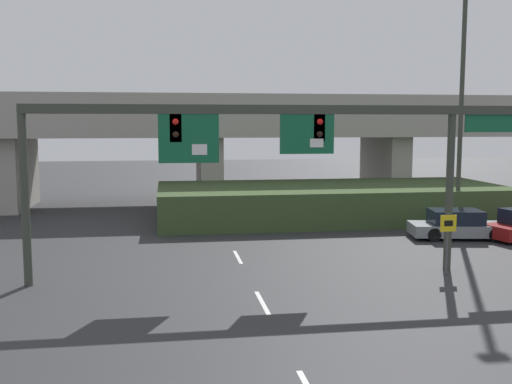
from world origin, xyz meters
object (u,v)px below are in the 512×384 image
object	(u,v)px
signal_gantry	(282,136)
highway_light_pole_near	(464,45)
parked_sedan_near_right	(458,225)
speed_limit_sign	(448,235)

from	to	relation	value
signal_gantry	highway_light_pole_near	world-z (taller)	highway_light_pole_near
signal_gantry	parked_sedan_near_right	xyz separation A→B (m)	(9.65, 5.69, -4.36)
parked_sedan_near_right	signal_gantry	bearing A→B (deg)	-139.82
speed_limit_sign	parked_sedan_near_right	bearing A→B (deg)	60.00
speed_limit_sign	parked_sedan_near_right	distance (m)	7.43
speed_limit_sign	parked_sedan_near_right	xyz separation A→B (m)	(3.69, 6.39, -0.83)
speed_limit_sign	parked_sedan_near_right	size ratio (longest dim) A/B	0.47
signal_gantry	highway_light_pole_near	size ratio (longest dim) A/B	1.03
highway_light_pole_near	parked_sedan_near_right	xyz separation A→B (m)	(-1.68, -3.36, -8.81)
parked_sedan_near_right	speed_limit_sign	bearing A→B (deg)	-110.36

